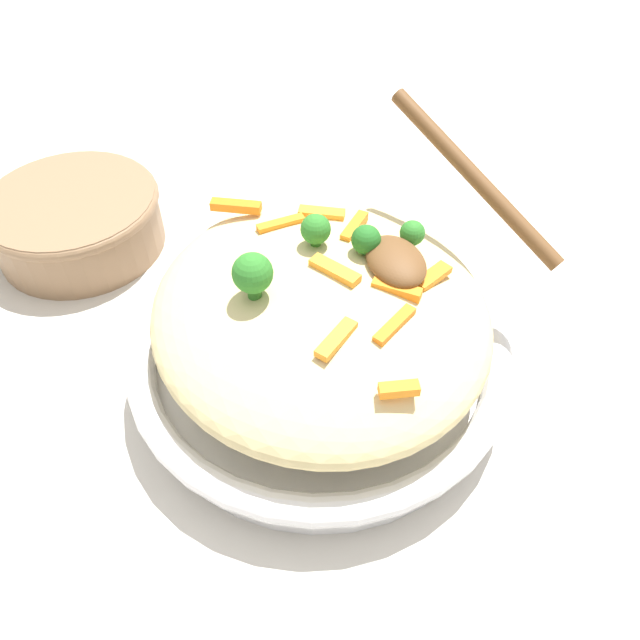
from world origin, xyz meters
The scene contains 19 objects.
ground_plane centered at (0.00, 0.00, 0.00)m, with size 2.40×2.40×0.00m, color beige.
serving_bowl centered at (0.00, 0.00, 0.03)m, with size 0.30×0.30×0.05m.
pasta_mound centered at (0.00, 0.00, 0.08)m, with size 0.27×0.25×0.07m, color #DBC689.
carrot_piece_0 centered at (0.03, 0.05, 0.11)m, with size 0.03×0.01×0.01m, color orange.
carrot_piece_1 centered at (0.11, 0.01, 0.11)m, with size 0.02×0.01×0.01m, color orange.
carrot_piece_2 centered at (0.00, 0.01, 0.11)m, with size 0.04×0.01×0.01m, color orange.
carrot_piece_3 centered at (-0.11, -0.03, 0.11)m, with size 0.04×0.01×0.01m, color orange.
carrot_piece_4 centered at (-0.04, 0.04, 0.11)m, with size 0.04×0.01×0.01m, color orange.
carrot_piece_5 centered at (-0.07, 0.03, 0.11)m, with size 0.04×0.01×0.01m, color orange.
carrot_piece_6 centered at (0.02, 0.08, 0.11)m, with size 0.03×0.01×0.01m, color orange.
carrot_piece_7 centered at (0.06, -0.01, 0.11)m, with size 0.04×0.01×0.01m, color orange.
carrot_piece_8 centered at (0.06, 0.03, 0.11)m, with size 0.04×0.01×0.01m, color orange.
carrot_piece_9 centered at (-0.07, -0.01, 0.11)m, with size 0.04×0.01×0.01m, color orange.
broccoli_floret_0 centered at (-0.01, 0.08, 0.12)m, with size 0.02×0.02×0.02m.
broccoli_floret_1 centered at (-0.01, 0.04, 0.12)m, with size 0.02×0.02×0.03m.
broccoli_floret_2 centered at (0.00, -0.05, 0.13)m, with size 0.03×0.03×0.04m.
broccoli_floret_3 centered at (-0.04, 0.01, 0.12)m, with size 0.02×0.02×0.03m.
serving_spoon centered at (0.00, 0.08, 0.13)m, with size 0.16×0.13×0.08m.
companion_bowl centered at (-0.24, -0.17, 0.03)m, with size 0.17×0.17×0.06m.
Camera 1 is at (0.30, -0.11, 0.40)m, focal length 34.52 mm.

